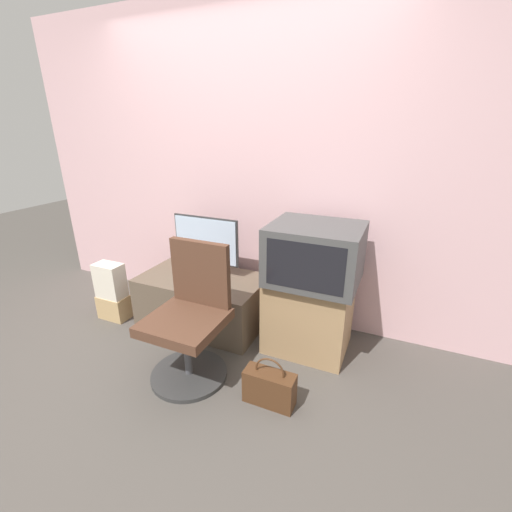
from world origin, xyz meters
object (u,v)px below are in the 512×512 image
Objects in this scene: keyboard at (198,280)px; crt_tv at (315,254)px; cardboard_box_lower at (114,307)px; main_monitor at (206,245)px; mouse at (223,284)px; office_chair at (190,322)px; handbag at (269,387)px.

crt_tv is (0.96, 0.06, 0.36)m from keyboard.
cardboard_box_lower is (-1.75, -0.26, -0.69)m from crt_tv.
main_monitor is 0.39m from mouse.
main_monitor reaches higher than cardboard_box_lower.
mouse is 0.07× the size of office_chair.
keyboard is 0.60m from office_chair.
cardboard_box_lower is 0.81× the size of handbag.
crt_tv reaches higher than keyboard.
handbag is at bearing -40.41° from main_monitor.
office_chair is 3.43× the size of cardboard_box_lower.
office_chair is at bearing -17.07° from cardboard_box_lower.
keyboard is at bearing -87.83° from main_monitor.
keyboard is 4.88× the size of mouse.
cardboard_box_lower is at bearing -154.46° from main_monitor.
crt_tv is at bearing 5.67° from mouse.
main_monitor reaches higher than handbag.
cardboard_box_lower is at bearing -169.41° from mouse.
mouse is at bearing -2.67° from keyboard.
mouse is 0.52m from office_chair.
office_chair reaches higher than handbag.
crt_tv reaches higher than main_monitor.
main_monitor is at bearing 173.66° from crt_tv.
mouse reaches higher than handbag.
office_chair reaches higher than cardboard_box_lower.
handbag is at bearing -96.73° from crt_tv.
mouse is at bearing 137.82° from handbag.
office_chair reaches higher than mouse.
crt_tv is at bearing 3.56° from keyboard.
main_monitor is at bearing 92.17° from keyboard.
crt_tv is 0.68× the size of office_chair.
cardboard_box_lower is (-0.79, -0.20, -0.33)m from keyboard.
keyboard is at bearing 177.33° from mouse.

